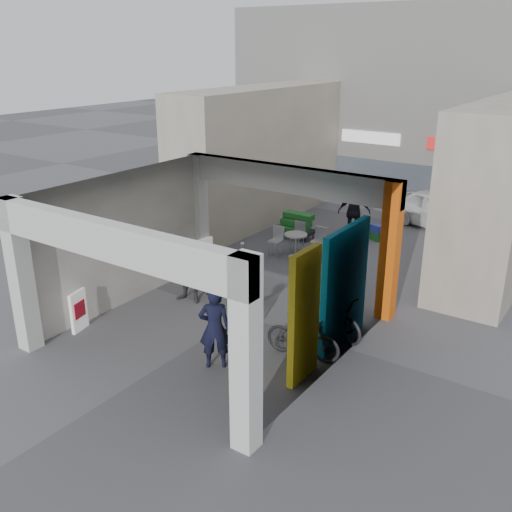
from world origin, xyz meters
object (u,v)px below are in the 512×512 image
Objects in this scene: man_elderly at (323,300)px; bicycle_front at (331,314)px; border_collie at (238,324)px; man_crates at (354,212)px; man_with_dog at (215,328)px; cafe_set at (297,244)px; man_back_turned at (189,271)px; produce_stand at (296,228)px; bicycle_rear at (303,336)px; white_van at (442,211)px.

bicycle_front is (0.33, -0.20, -0.21)m from man_elderly.
border_collie is 0.37× the size of man_crates.
man_with_dog is at bearing 171.23° from bicycle_front.
man_back_turned is at bearing -95.12° from cafe_set.
man_back_turned is 3.65m from man_elderly.
produce_stand is at bearing 9.65° from man_crates.
cafe_set is 0.91× the size of bicycle_rear.
man_back_turned is (-2.12, 0.76, 0.59)m from border_collie.
bicycle_front is (3.91, 0.50, -0.36)m from man_back_turned.
cafe_set is 1.66m from produce_stand.
man_elderly is 0.44m from bicycle_front.
man_with_dog reaches higher than bicycle_front.
man_crates is (0.81, 2.52, 0.62)m from cafe_set.
produce_stand is 2.11m from man_crates.
man_back_turned is 0.91× the size of man_crates.
white_van is (-0.12, 9.44, -0.02)m from man_elderly.
border_collie is at bearing -110.49° from man_elderly.
bicycle_rear is (1.79, -0.04, 0.23)m from border_collie.
bicycle_front is at bearing -155.49° from man_with_dog.
man_elderly is 0.74× the size of bicycle_front.
border_collie is (1.69, -5.57, -0.05)m from cafe_set.
bicycle_rear is at bearing -173.48° from man_with_dog.
man_crates is 0.98× the size of bicycle_front.
bicycle_front is at bearing -6.27° from man_elderly.
man_with_dog is 3.35m from man_back_turned.
bicycle_front is (1.35, 2.66, -0.40)m from man_with_dog.
white_van is at bearing 60.31° from cafe_set.
man_with_dog reaches higher than white_van.
man_with_dog is 3.04m from man_elderly.
man_crates reaches higher than man_elderly.
produce_stand is at bearing 55.52° from bicycle_front.
produce_stand is 6.85m from man_elderly.
white_van is (-0.44, 10.94, 0.19)m from bicycle_rear.
man_elderly is at bearing -159.98° from white_van.
man_crates reaches higher than white_van.
white_van is (1.35, 10.90, 0.42)m from border_collie.
man_with_dog is 1.25× the size of man_elderly.
man_crates reaches higher than bicycle_rear.
border_collie is 0.17× the size of white_van.
man_with_dog is at bearing -75.41° from produce_stand.
cafe_set is 6.60m from bicycle_rear.
man_back_turned is 1.02× the size of bicycle_rear.
man_crates is 0.46× the size of white_van.
produce_stand is 0.77× the size of bicycle_rear.
bicycle_rear is (3.91, -0.81, -0.36)m from man_back_turned.
man_elderly is at bearing 5.12° from bicycle_rear.
bicycle_front reaches higher than cafe_set.
cafe_set is 7.31m from man_with_dog.
bicycle_rear is at bearing -21.86° from man_back_turned.
cafe_set is 5.54m from bicycle_front.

